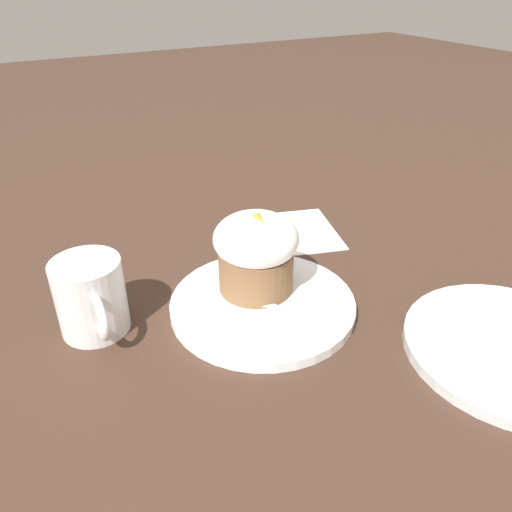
{
  "coord_description": "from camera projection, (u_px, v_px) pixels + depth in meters",
  "views": [
    {
      "loc": [
        0.43,
        -0.25,
        0.38
      ],
      "look_at": [
        -0.03,
        0.01,
        0.06
      ],
      "focal_mm": 35.0,
      "sensor_mm": 36.0,
      "label": 1
    }
  ],
  "objects": [
    {
      "name": "side_plate",
      "position": [
        512.0,
        349.0,
        0.55
      ],
      "size": [
        0.23,
        0.23,
        0.01
      ],
      "color": "silver",
      "rests_on": "ground_plane"
    },
    {
      "name": "carrot_cake",
      "position": [
        256.0,
        252.0,
        0.61
      ],
      "size": [
        0.11,
        0.11,
        0.11
      ],
      "color": "brown",
      "rests_on": "dessert_plate"
    },
    {
      "name": "ground_plane",
      "position": [
        263.0,
        308.0,
        0.62
      ],
      "size": [
        4.0,
        4.0,
        0.0
      ],
      "primitive_type": "plane",
      "color": "#3D281E"
    },
    {
      "name": "spoon",
      "position": [
        270.0,
        304.0,
        0.6
      ],
      "size": [
        0.13,
        0.04,
        0.01
      ],
      "color": "silver",
      "rests_on": "dessert_plate"
    },
    {
      "name": "coffee_cup",
      "position": [
        91.0,
        297.0,
        0.57
      ],
      "size": [
        0.11,
        0.08,
        0.09
      ],
      "color": "white",
      "rests_on": "ground_plane"
    },
    {
      "name": "paper_napkin",
      "position": [
        296.0,
        231.0,
        0.8
      ],
      "size": [
        0.17,
        0.16,
        0.0
      ],
      "color": "white",
      "rests_on": "ground_plane"
    },
    {
      "name": "dessert_plate",
      "position": [
        263.0,
        304.0,
        0.62
      ],
      "size": [
        0.23,
        0.23,
        0.01
      ],
      "color": "white",
      "rests_on": "ground_plane"
    }
  ]
}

